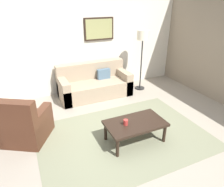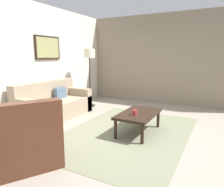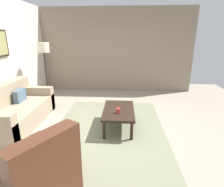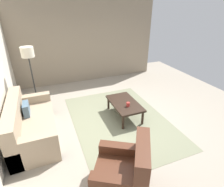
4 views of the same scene
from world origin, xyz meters
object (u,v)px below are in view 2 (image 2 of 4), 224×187
object	(u,v)px
cup	(135,112)
lamp_standing	(90,59)
couch_main	(52,105)
framed_artwork	(48,48)
coffee_table	(139,115)
armchair_leather	(29,144)

from	to	relation	value
cup	lamp_standing	world-z (taller)	lamp_standing
couch_main	framed_artwork	size ratio (longest dim) A/B	2.28
coffee_table	framed_artwork	world-z (taller)	framed_artwork
lamp_standing	cup	bearing A→B (deg)	-127.44
armchair_leather	couch_main	bearing A→B (deg)	36.42
lamp_standing	framed_artwork	world-z (taller)	framed_artwork
couch_main	framed_artwork	xyz separation A→B (m)	(0.36, 0.41, 1.42)
couch_main	cup	distance (m)	2.31
lamp_standing	coffee_table	bearing A→B (deg)	-123.76
lamp_standing	framed_artwork	distance (m)	1.24
armchair_leather	coffee_table	size ratio (longest dim) A/B	1.00
lamp_standing	framed_artwork	size ratio (longest dim) A/B	2.03
framed_artwork	lamp_standing	bearing A→B (deg)	-30.18
couch_main	framed_artwork	world-z (taller)	framed_artwork
couch_main	cup	xyz separation A→B (m)	(-0.21, -2.29, 0.16)
coffee_table	lamp_standing	world-z (taller)	lamp_standing
coffee_table	couch_main	bearing A→B (deg)	89.70
cup	framed_artwork	world-z (taller)	framed_artwork
framed_artwork	armchair_leather	bearing A→B (deg)	-141.28
armchair_leather	framed_artwork	distance (m)	3.24
lamp_standing	framed_artwork	bearing A→B (deg)	149.82
cup	framed_artwork	distance (m)	3.03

